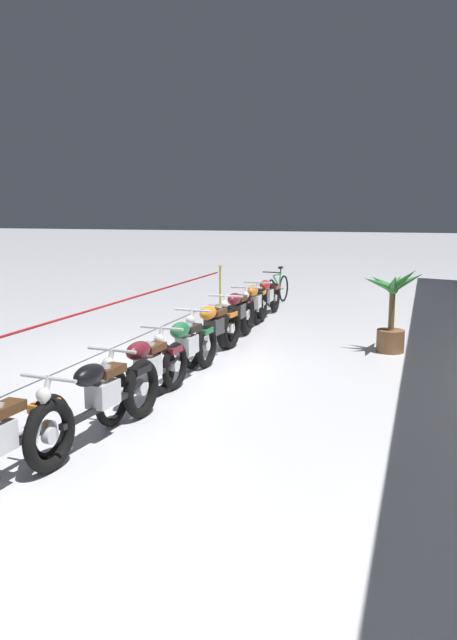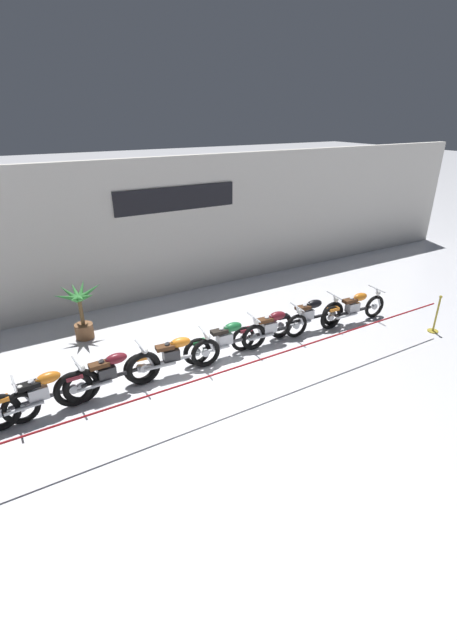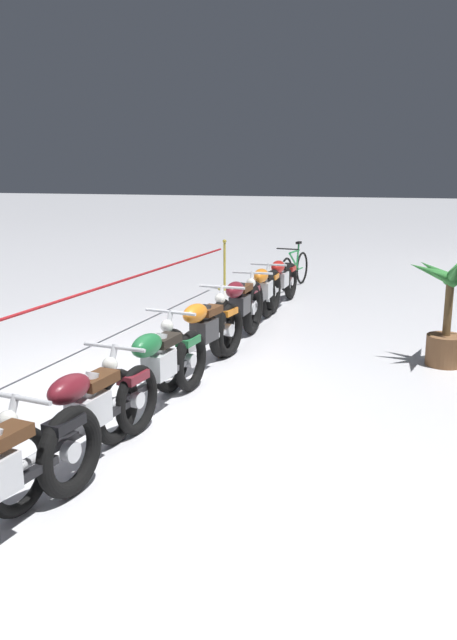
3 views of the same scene
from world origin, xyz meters
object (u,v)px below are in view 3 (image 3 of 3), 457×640
at_px(motorcycle_red_0, 280,283).
at_px(stanchion_far_left, 112,293).
at_px(bicycle, 294,270).
at_px(motorcycle_maroon_5, 84,416).
at_px(motorcycle_orange_1, 263,294).
at_px(motorcycle_orange_3, 202,336).
at_px(motorcycle_green_4, 156,371).
at_px(motorcycle_maroon_2, 238,311).
at_px(potted_palm_left_of_row, 450,305).

height_order(motorcycle_red_0, stanchion_far_left, stanchion_far_left).
bearing_deg(bicycle, motorcycle_maroon_5, 2.52).
relative_size(motorcycle_orange_1, bicycle, 1.33).
height_order(motorcycle_maroon_5, stanchion_far_left, stanchion_far_left).
bearing_deg(motorcycle_orange_3, motorcycle_green_4, 2.82).
distance_m(motorcycle_orange_1, motorcycle_maroon_2, 1.32).
bearing_deg(stanchion_far_left, potted_palm_left_of_row, 97.46).
bearing_deg(bicycle, stanchion_far_left, -13.60).
relative_size(motorcycle_maroon_2, motorcycle_maroon_5, 1.02).
height_order(motorcycle_orange_1, bicycle, motorcycle_orange_1).
bearing_deg(potted_palm_left_of_row, motorcycle_green_4, -45.13).
distance_m(motorcycle_red_0, motorcycle_maroon_2, 2.56).
height_order(motorcycle_maroon_2, motorcycle_green_4, motorcycle_maroon_2).
bearing_deg(motorcycle_red_0, stanchion_far_left, -25.52).
xyz_separation_m(bicycle, stanchion_far_left, (5.42, -1.31, 0.38)).
relative_size(motorcycle_maroon_2, motorcycle_orange_3, 1.00).
relative_size(motorcycle_green_4, stanchion_far_left, 0.18).
bearing_deg(motorcycle_orange_1, motorcycle_orange_3, 0.93).
distance_m(motorcycle_maroon_5, potted_palm_left_of_row, 4.88).
bearing_deg(potted_palm_left_of_row, stanchion_far_left, -82.54).
height_order(motorcycle_red_0, potted_palm_left_of_row, potted_palm_left_of_row).
relative_size(motorcycle_red_0, motorcycle_maroon_5, 1.08).
bearing_deg(motorcycle_red_0, motorcycle_orange_3, 1.31).
bearing_deg(potted_palm_left_of_row, motorcycle_orange_1, -117.00).
bearing_deg(motorcycle_orange_3, bicycle, -176.84).
bearing_deg(motorcycle_maroon_2, motorcycle_orange_1, -178.94).
bearing_deg(potted_palm_left_of_row, bicycle, -146.97).
xyz_separation_m(motorcycle_orange_1, motorcycle_maroon_2, (1.32, 0.02, 0.01)).
relative_size(motorcycle_red_0, motorcycle_maroon_2, 1.06).
relative_size(motorcycle_orange_3, motorcycle_green_4, 1.02).
height_order(motorcycle_orange_1, motorcycle_maroon_2, motorcycle_maroon_2).
xyz_separation_m(motorcycle_orange_1, motorcycle_orange_3, (2.77, 0.04, -0.00)).
bearing_deg(motorcycle_orange_1, stanchion_far_left, -38.29).
distance_m(motorcycle_orange_1, motorcycle_maroon_5, 5.46).
bearing_deg(motorcycle_maroon_5, motorcycle_orange_3, -178.97).
relative_size(motorcycle_maroon_5, potted_palm_left_of_row, 1.44).
relative_size(motorcycle_maroon_5, stanchion_far_left, 0.18).
xyz_separation_m(motorcycle_maroon_5, potted_palm_left_of_row, (-4.01, 2.75, 0.33)).
bearing_deg(motorcycle_green_4, motorcycle_red_0, -178.29).
bearing_deg(motorcycle_maroon_2, motorcycle_orange_3, 0.81).
xyz_separation_m(motorcycle_green_4, bicycle, (-7.56, -0.41, -0.08)).
bearing_deg(potted_palm_left_of_row, motorcycle_maroon_2, -92.58).
height_order(motorcycle_red_0, motorcycle_green_4, motorcycle_red_0).
distance_m(bicycle, stanchion_far_left, 5.59).
distance_m(motorcycle_red_0, potted_palm_left_of_row, 3.96).
bearing_deg(motorcycle_green_4, motorcycle_maroon_2, -178.20).
xyz_separation_m(motorcycle_orange_1, potted_palm_left_of_row, (1.45, 2.85, 0.31)).
distance_m(motorcycle_orange_1, motorcycle_green_4, 4.17).
bearing_deg(motorcycle_orange_1, potted_palm_left_of_row, 63.00).
xyz_separation_m(motorcycle_orange_3, motorcycle_maroon_5, (2.69, 0.05, -0.01)).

